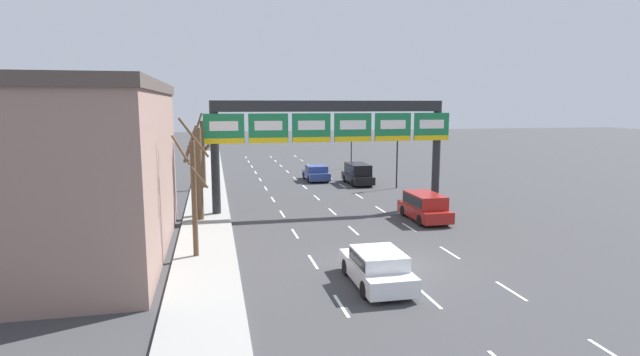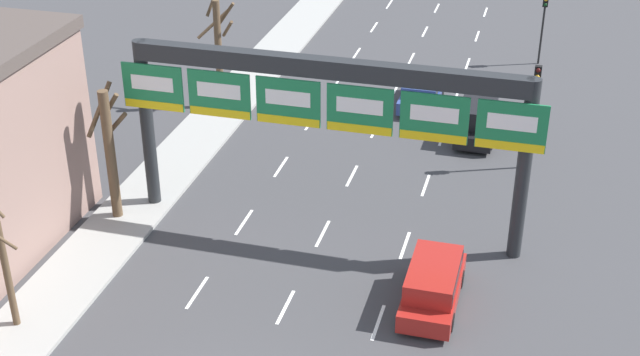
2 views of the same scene
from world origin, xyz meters
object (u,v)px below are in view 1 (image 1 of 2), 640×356
at_px(traffic_light_mid_block, 397,147).
at_px(tree_bare_third, 198,170).
at_px(traffic_light_near_gantry, 351,140).
at_px(tree_bare_second, 194,192).
at_px(sign_gantry, 331,127).
at_px(suv_red, 425,205).
at_px(car_blue, 316,172).
at_px(suv_black, 358,173).
at_px(tree_bare_closest, 203,150).
at_px(car_white, 377,266).

height_order(traffic_light_mid_block, tree_bare_third, tree_bare_third).
relative_size(traffic_light_near_gantry, traffic_light_mid_block, 0.88).
bearing_deg(tree_bare_second, sign_gantry, 46.55).
distance_m(suv_red, car_blue, 17.13).
xyz_separation_m(suv_black, traffic_light_near_gantry, (2.37, 10.54, 2.09)).
xyz_separation_m(suv_black, traffic_light_mid_block, (2.56, -2.78, 2.47)).
distance_m(car_blue, tree_bare_closest, 10.62).
bearing_deg(tree_bare_closest, suv_black, -0.84).
relative_size(traffic_light_near_gantry, tree_bare_third, 0.77).
distance_m(car_white, tree_bare_closest, 25.27).
bearing_deg(traffic_light_near_gantry, tree_bare_third, -125.20).
bearing_deg(car_blue, traffic_light_near_gantry, 54.71).
xyz_separation_m(tree_bare_second, tree_bare_third, (0.02, 7.53, 0.03)).
bearing_deg(car_white, tree_bare_closest, 105.93).
relative_size(sign_gantry, tree_bare_second, 2.57).
bearing_deg(car_white, suv_red, 57.31).
distance_m(traffic_light_mid_block, tree_bare_closest, 16.04).
height_order(sign_gantry, suv_black, sign_gantry).
height_order(car_white, traffic_light_mid_block, traffic_light_mid_block).
bearing_deg(suv_red, sign_gantry, 141.63).
distance_m(suv_red, tree_bare_second, 14.38).
distance_m(sign_gantry, car_white, 14.61).
bearing_deg(suv_red, suv_black, 90.12).
distance_m(car_blue, car_white, 26.86).
bearing_deg(traffic_light_mid_block, car_white, -112.67).
height_order(suv_red, tree_bare_third, tree_bare_third).
relative_size(car_blue, traffic_light_mid_block, 0.82).
bearing_deg(sign_gantry, traffic_light_mid_block, 45.22).
bearing_deg(tree_bare_third, sign_gantry, 9.09).
xyz_separation_m(car_white, tree_bare_third, (-6.95, 12.39, 2.38)).
xyz_separation_m(car_blue, car_white, (-3.12, -26.68, 0.00)).
bearing_deg(car_blue, suv_black, -40.33).
relative_size(suv_red, suv_black, 0.95).
bearing_deg(car_white, tree_bare_third, 119.30).
distance_m(car_blue, traffic_light_near_gantry, 9.89).
xyz_separation_m(suv_red, traffic_light_near_gantry, (2.34, 24.67, 2.17)).
height_order(sign_gantry, car_white, sign_gantry).
xyz_separation_m(car_white, tree_bare_closest, (-6.90, 24.18, 2.49)).
bearing_deg(suv_black, traffic_light_mid_block, -47.42).
relative_size(suv_red, tree_bare_closest, 0.72).
xyz_separation_m(tree_bare_closest, tree_bare_third, (-0.05, -11.79, -0.11)).
bearing_deg(traffic_light_mid_block, car_blue, 136.30).
distance_m(suv_red, traffic_light_mid_block, 11.90).
distance_m(traffic_light_mid_block, tree_bare_second, 22.75).
bearing_deg(suv_red, tree_bare_closest, 132.73).
height_order(car_blue, tree_bare_third, tree_bare_third).
xyz_separation_m(car_white, tree_bare_second, (-6.97, 4.85, 2.35)).
bearing_deg(tree_bare_third, traffic_light_mid_block, 29.15).
bearing_deg(car_blue, car_white, -96.66).
bearing_deg(tree_bare_third, traffic_light_near_gantry, 54.80).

